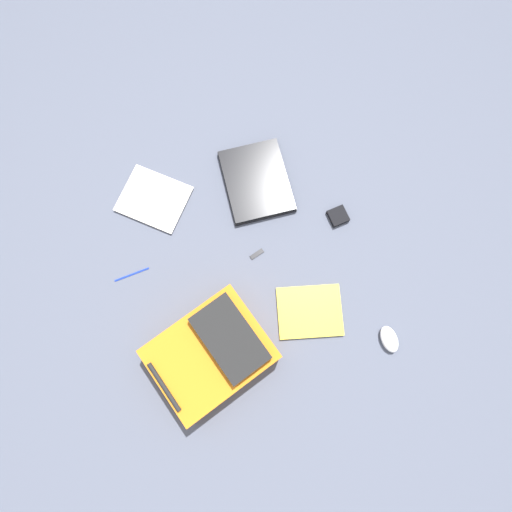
{
  "coord_description": "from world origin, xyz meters",
  "views": [
    {
      "loc": [
        -0.27,
        0.11,
        1.58
      ],
      "look_at": [
        0.05,
        -0.01,
        0.02
      ],
      "focal_mm": 28.32,
      "sensor_mm": 36.0,
      "label": 1
    }
  ],
  "objects_px": {
    "book_manual": "(310,311)",
    "pen_black": "(132,274)",
    "backpack": "(213,352)",
    "laptop": "(257,181)",
    "book_comic": "(154,199)",
    "earbud_pouch": "(338,216)",
    "computer_mouse": "(389,339)",
    "usb_stick": "(257,254)"
  },
  "relations": [
    {
      "from": "backpack",
      "to": "pen_black",
      "type": "relative_size",
      "value": 3.34
    },
    {
      "from": "book_manual",
      "to": "pen_black",
      "type": "xyz_separation_m",
      "value": [
        0.39,
        0.6,
        -0.0
      ]
    },
    {
      "from": "computer_mouse",
      "to": "usb_stick",
      "type": "xyz_separation_m",
      "value": [
        0.49,
        0.35,
        -0.02
      ]
    },
    {
      "from": "laptop",
      "to": "computer_mouse",
      "type": "distance_m",
      "value": 0.82
    },
    {
      "from": "computer_mouse",
      "to": "backpack",
      "type": "bearing_deg",
      "value": 165.97
    },
    {
      "from": "pen_black",
      "to": "book_manual",
      "type": "bearing_deg",
      "value": -122.65
    },
    {
      "from": "book_comic",
      "to": "book_manual",
      "type": "bearing_deg",
      "value": -147.07
    },
    {
      "from": "book_manual",
      "to": "book_comic",
      "type": "relative_size",
      "value": 0.86
    },
    {
      "from": "backpack",
      "to": "book_comic",
      "type": "relative_size",
      "value": 1.38
    },
    {
      "from": "book_comic",
      "to": "computer_mouse",
      "type": "distance_m",
      "value": 1.09
    },
    {
      "from": "book_manual",
      "to": "usb_stick",
      "type": "distance_m",
      "value": 0.31
    },
    {
      "from": "laptop",
      "to": "earbud_pouch",
      "type": "relative_size",
      "value": 4.96
    },
    {
      "from": "laptop",
      "to": "computer_mouse",
      "type": "xyz_separation_m",
      "value": [
        -0.78,
        -0.24,
        0.0
      ]
    },
    {
      "from": "book_comic",
      "to": "usb_stick",
      "type": "distance_m",
      "value": 0.48
    },
    {
      "from": "laptop",
      "to": "book_comic",
      "type": "xyz_separation_m",
      "value": [
        0.08,
        0.42,
        -0.01
      ]
    },
    {
      "from": "laptop",
      "to": "usb_stick",
      "type": "distance_m",
      "value": 0.31
    },
    {
      "from": "computer_mouse",
      "to": "usb_stick",
      "type": "bearing_deg",
      "value": 128.28
    },
    {
      "from": "laptop",
      "to": "usb_stick",
      "type": "height_order",
      "value": "laptop"
    },
    {
      "from": "backpack",
      "to": "usb_stick",
      "type": "xyz_separation_m",
      "value": [
        0.3,
        -0.29,
        -0.07
      ]
    },
    {
      "from": "laptop",
      "to": "usb_stick",
      "type": "xyz_separation_m",
      "value": [
        -0.29,
        0.11,
        -0.01
      ]
    },
    {
      "from": "book_manual",
      "to": "book_comic",
      "type": "height_order",
      "value": "book_manual"
    },
    {
      "from": "backpack",
      "to": "earbud_pouch",
      "type": "distance_m",
      "value": 0.73
    },
    {
      "from": "book_manual",
      "to": "earbud_pouch",
      "type": "distance_m",
      "value": 0.41
    },
    {
      "from": "book_manual",
      "to": "usb_stick",
      "type": "height_order",
      "value": "book_manual"
    },
    {
      "from": "book_manual",
      "to": "computer_mouse",
      "type": "distance_m",
      "value": 0.32
    },
    {
      "from": "laptop",
      "to": "earbud_pouch",
      "type": "height_order",
      "value": "laptop"
    },
    {
      "from": "laptop",
      "to": "pen_black",
      "type": "bearing_deg",
      "value": 107.27
    },
    {
      "from": "computer_mouse",
      "to": "usb_stick",
      "type": "distance_m",
      "value": 0.61
    },
    {
      "from": "backpack",
      "to": "book_comic",
      "type": "height_order",
      "value": "backpack"
    },
    {
      "from": "computer_mouse",
      "to": "pen_black",
      "type": "relative_size",
      "value": 0.72
    },
    {
      "from": "pen_black",
      "to": "backpack",
      "type": "bearing_deg",
      "value": -152.5
    },
    {
      "from": "pen_black",
      "to": "earbud_pouch",
      "type": "bearing_deg",
      "value": -94.74
    },
    {
      "from": "backpack",
      "to": "book_comic",
      "type": "bearing_deg",
      "value": 2.42
    },
    {
      "from": "backpack",
      "to": "pen_black",
      "type": "distance_m",
      "value": 0.46
    },
    {
      "from": "computer_mouse",
      "to": "earbud_pouch",
      "type": "relative_size",
      "value": 1.43
    },
    {
      "from": "usb_stick",
      "to": "book_comic",
      "type": "bearing_deg",
      "value": 40.53
    },
    {
      "from": "laptop",
      "to": "pen_black",
      "type": "relative_size",
      "value": 2.51
    },
    {
      "from": "earbud_pouch",
      "to": "usb_stick",
      "type": "height_order",
      "value": "earbud_pouch"
    },
    {
      "from": "computer_mouse",
      "to": "pen_black",
      "type": "xyz_separation_m",
      "value": [
        0.59,
        0.85,
        -0.02
      ]
    },
    {
      "from": "computer_mouse",
      "to": "laptop",
      "type": "bearing_deg",
      "value": 110.11
    },
    {
      "from": "book_comic",
      "to": "pen_black",
      "type": "relative_size",
      "value": 2.41
    },
    {
      "from": "laptop",
      "to": "backpack",
      "type": "bearing_deg",
      "value": 146.08
    }
  ]
}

